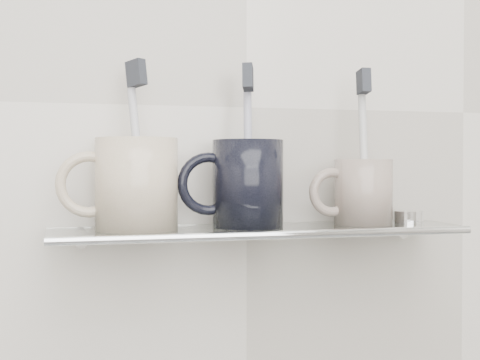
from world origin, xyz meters
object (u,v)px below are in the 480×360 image
object	(u,v)px
mug_right	(363,192)
shelf_glass	(260,230)
mug_left	(137,184)
mug_center	(248,184)

from	to	relation	value
mug_right	shelf_glass	bearing A→B (deg)	164.45
mug_left	mug_right	size ratio (longest dim) A/B	1.29
shelf_glass	mug_left	xyz separation A→B (m)	(-0.15, 0.00, 0.06)
shelf_glass	mug_right	size ratio (longest dim) A/B	6.05
mug_left	mug_right	xyz separation A→B (m)	(0.29, 0.00, -0.01)
mug_left	mug_center	world-z (taller)	same
shelf_glass	mug_right	world-z (taller)	mug_right
shelf_glass	mug_right	bearing A→B (deg)	2.07
mug_left	mug_right	distance (m)	0.29
mug_left	mug_center	xyz separation A→B (m)	(0.13, 0.00, -0.00)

